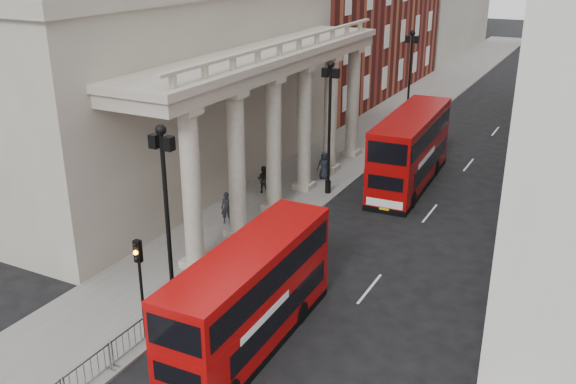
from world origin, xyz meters
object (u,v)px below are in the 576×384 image
object	(u,v)px
lamp_post_mid	(330,119)
lamp_post_north	(410,75)
traffic_light	(139,272)
pedestrian_c	(324,166)
lamp_post_south	(167,210)
pedestrian_b	(264,179)
pedestrian_a	(227,208)
bus_near	(251,295)
bus_far	(410,148)

from	to	relation	value
lamp_post_mid	lamp_post_north	size ratio (longest dim) A/B	1.00
traffic_light	pedestrian_c	xyz separation A→B (m)	(-1.40, 20.28, -2.06)
lamp_post_south	pedestrian_b	size ratio (longest dim) A/B	4.72
lamp_post_mid	traffic_light	distance (m)	18.11
lamp_post_south	pedestrian_b	xyz separation A→B (m)	(-3.64, 14.17, -3.91)
traffic_light	lamp_post_north	bearing A→B (deg)	90.17
pedestrian_a	pedestrian_b	bearing A→B (deg)	69.08
bus_near	pedestrian_c	xyz separation A→B (m)	(-5.29, 18.52, -1.17)
traffic_light	pedestrian_b	xyz separation A→B (m)	(-3.74, 16.19, -2.11)
lamp_post_mid	pedestrian_b	size ratio (longest dim) A/B	4.72
lamp_post_north	bus_near	bearing A→B (deg)	-82.95
lamp_post_mid	bus_near	size ratio (longest dim) A/B	0.84
bus_far	pedestrian_b	size ratio (longest dim) A/B	6.36
lamp_post_north	traffic_light	size ratio (longest dim) A/B	1.93
pedestrian_b	pedestrian_c	bearing A→B (deg)	-132.44
lamp_post_south	lamp_post_mid	distance (m)	16.00
bus_near	lamp_post_mid	bearing A→B (deg)	102.52
lamp_post_mid	pedestrian_b	bearing A→B (deg)	-153.33
pedestrian_a	pedestrian_c	size ratio (longest dim) A/B	0.99
lamp_post_south	lamp_post_north	size ratio (longest dim) A/B	1.00
lamp_post_north	pedestrian_a	size ratio (longest dim) A/B	4.55
pedestrian_a	lamp_post_north	bearing A→B (deg)	55.32
lamp_post_north	bus_near	distance (m)	32.62
lamp_post_north	pedestrian_b	distance (m)	18.61
lamp_post_mid	bus_far	xyz separation A→B (m)	(3.95, 4.11, -2.41)
lamp_post_south	lamp_post_north	world-z (taller)	same
bus_far	pedestrian_c	bearing A→B (deg)	-163.51
traffic_light	bus_near	world-z (taller)	traffic_light
traffic_light	pedestrian_b	size ratio (longest dim) A/B	2.44
traffic_light	pedestrian_b	distance (m)	16.75
lamp_post_south	bus_near	bearing A→B (deg)	-3.75
traffic_light	lamp_post_south	bearing A→B (deg)	92.84
lamp_post_mid	pedestrian_c	xyz separation A→B (m)	(-1.30, 2.26, -3.87)
bus_near	pedestrian_c	world-z (taller)	bus_near
lamp_post_mid	pedestrian_c	size ratio (longest dim) A/B	4.51
lamp_post_south	pedestrian_a	distance (m)	10.33
traffic_light	bus_near	xyz separation A→B (m)	(3.89, 1.76, -0.89)
lamp_post_south	traffic_light	world-z (taller)	lamp_post_south
lamp_post_mid	pedestrian_a	distance (m)	8.53
traffic_light	bus_far	world-z (taller)	bus_far
lamp_post_mid	lamp_post_north	xyz separation A→B (m)	(0.00, 16.00, 0.00)
pedestrian_a	pedestrian_b	size ratio (longest dim) A/B	1.04
lamp_post_south	pedestrian_a	size ratio (longest dim) A/B	4.55
lamp_post_mid	lamp_post_south	bearing A→B (deg)	-90.00
lamp_post_south	lamp_post_north	xyz separation A→B (m)	(0.00, 32.00, 0.00)
lamp_post_north	pedestrian_a	bearing A→B (deg)	-97.68
lamp_post_south	bus_near	xyz separation A→B (m)	(3.99, -0.26, -2.70)
lamp_post_south	bus_far	size ratio (longest dim) A/B	0.74
pedestrian_b	pedestrian_c	world-z (taller)	pedestrian_c
pedestrian_b	traffic_light	bearing A→B (deg)	90.27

